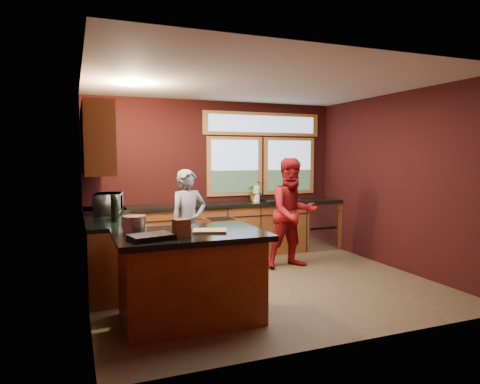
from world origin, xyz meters
TOP-DOWN VIEW (x-y plane):
  - floor at (0.00, 0.00)m, footprint 4.50×4.50m
  - room_shell at (-0.60, 0.32)m, footprint 4.52×4.02m
  - back_counter at (0.20, 1.70)m, footprint 4.50×0.64m
  - left_counter at (-1.95, 0.85)m, footprint 0.64×2.30m
  - island at (-1.25, -0.91)m, footprint 1.55×1.05m
  - person_grey at (-0.82, 0.82)m, footprint 0.63×0.49m
  - person_red at (0.79, 0.62)m, footprint 0.83×0.65m
  - microwave at (-1.92, 0.99)m, footprint 0.45×0.58m
  - potted_plant at (0.66, 1.75)m, footprint 0.32×0.28m
  - paper_towel at (0.65, 1.70)m, footprint 0.12×0.12m
  - cutting_board at (-1.05, -0.96)m, footprint 0.41×0.35m
  - stock_pot at (-1.80, -0.76)m, footprint 0.24×0.24m
  - paper_bag at (-1.40, -1.16)m, footprint 0.17×0.15m
  - black_tray at (-1.70, -1.16)m, footprint 0.45×0.36m

SIDE VIEW (x-z plane):
  - floor at x=0.00m, z-range 0.00..0.00m
  - back_counter at x=0.20m, z-range 0.00..0.93m
  - left_counter at x=-1.95m, z-range 0.00..0.93m
  - island at x=-1.25m, z-range 0.01..0.95m
  - person_grey at x=-0.82m, z-range 0.00..1.55m
  - person_red at x=0.79m, z-range 0.00..1.71m
  - cutting_board at x=-1.05m, z-range 0.94..0.96m
  - black_tray at x=-1.70m, z-range 0.94..0.99m
  - stock_pot at x=-1.80m, z-range 0.94..1.12m
  - paper_bag at x=-1.40m, z-range 0.94..1.12m
  - paper_towel at x=0.65m, z-range 0.93..1.21m
  - microwave at x=-1.92m, z-range 0.93..1.22m
  - potted_plant at x=0.66m, z-range 0.93..1.29m
  - room_shell at x=-0.60m, z-range 0.44..3.15m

